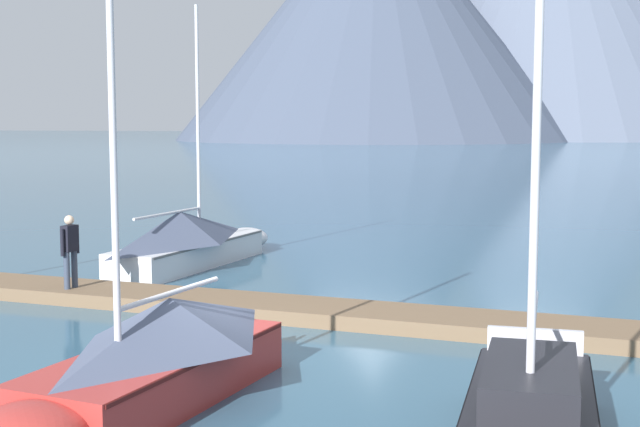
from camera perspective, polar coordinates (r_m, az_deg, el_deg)
The scene contains 7 objects.
ground_plane at distance 14.96m, azimuth -6.66°, elevation -9.97°, with size 700.00×700.00×0.00m, color #335B75.
mountain_west_summit at distance 204.10m, azimuth 3.71°, elevation 13.16°, with size 91.65×91.65×57.37m.
mountain_central_massif at distance 230.42m, azimuth 14.73°, elevation 13.37°, with size 92.98×92.98×67.05m.
dock at distance 18.56m, azimuth -1.77°, elevation -6.33°, with size 26.86×3.70×0.30m.
sailboat_second_berth at distance 25.18m, azimuth -8.42°, elevation -1.69°, with size 2.36×7.59×7.42m.
sailboat_mid_dock_port at distance 13.05m, azimuth -11.10°, elevation -9.24°, with size 2.46×5.94×7.66m.
person_on_dock at distance 20.76m, azimuth -16.04°, elevation -2.11°, with size 0.27×0.58×1.69m.
Camera 1 is at (5.71, -13.21, 4.11)m, focal length 48.91 mm.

